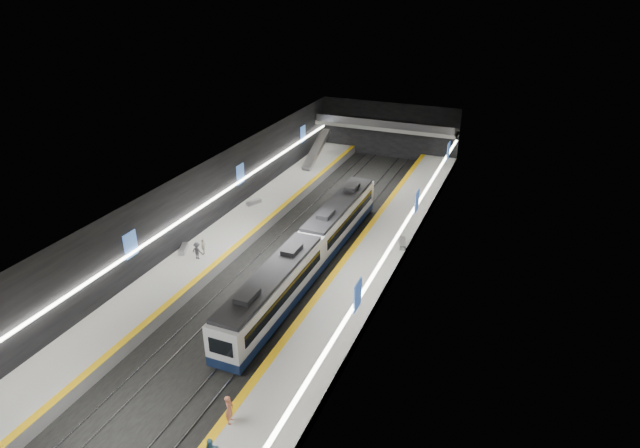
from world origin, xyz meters
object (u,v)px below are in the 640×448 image
at_px(bench_right_far, 402,243).
at_px(passenger_left_a, 203,247).
at_px(bench_left_near, 183,249).
at_px(passenger_left_b, 197,251).
at_px(train, 310,250).
at_px(escalator, 316,149).
at_px(bench_left_far, 254,202).
at_px(passenger_right_a, 229,410).

xyz_separation_m(bench_right_far, passenger_left_a, (-16.70, -8.78, 0.55)).
relative_size(bench_left_near, passenger_left_b, 1.16).
bearing_deg(train, escalator, 111.56).
relative_size(bench_left_near, bench_left_far, 1.03).
bearing_deg(passenger_left_b, train, -158.25).
bearing_deg(escalator, bench_right_far, -48.30).
bearing_deg(escalator, bench_left_near, -93.78).
distance_m(escalator, bench_left_far, 15.90).
distance_m(bench_left_far, passenger_left_b, 13.08).
bearing_deg(passenger_left_a, bench_left_near, -98.28).
bearing_deg(bench_right_far, passenger_right_a, -114.09).
bearing_deg(bench_left_far, escalator, 110.13).
height_order(train, bench_right_far, train).
bearing_deg(bench_left_far, passenger_right_a, -39.66).
bearing_deg(passenger_left_b, bench_right_far, -147.80).
height_order(escalator, passenger_left_b, escalator).
relative_size(bench_left_far, passenger_left_a, 1.15).
bearing_deg(bench_left_near, passenger_left_a, -17.74).
xyz_separation_m(bench_left_near, bench_left_far, (0.79, 12.27, -0.01)).
xyz_separation_m(bench_left_far, passenger_left_b, (1.31, -13.00, 0.60)).
bearing_deg(escalator, bench_left_far, -93.84).
xyz_separation_m(train, passenger_right_a, (3.22, -19.29, -0.21)).
bearing_deg(passenger_left_b, escalator, -87.37).
distance_m(escalator, passenger_right_a, 46.52).
bearing_deg(bench_right_far, passenger_left_b, -165.61).
distance_m(bench_left_near, bench_left_far, 12.30).
relative_size(train, passenger_left_a, 18.78).
bearing_deg(bench_left_near, bench_right_far, 2.88).
relative_size(bench_right_far, passenger_right_a, 1.05).
relative_size(train, bench_left_far, 16.33).
bearing_deg(passenger_right_a, bench_left_far, 5.84).
height_order(bench_left_near, passenger_left_b, passenger_left_b).
bearing_deg(train, bench_left_near, -166.98).
distance_m(bench_right_far, passenger_right_a, 25.80).
height_order(escalator, bench_left_near, escalator).
bearing_deg(escalator, passenger_left_b, -89.50).
distance_m(train, bench_left_near, 12.21).
bearing_deg(passenger_right_a, train, -11.04).
bearing_deg(train, bench_left_far, 139.25).
relative_size(train, bench_left_near, 15.79).
relative_size(bench_left_far, passenger_left_b, 1.12).
distance_m(train, passenger_left_b, 10.36).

